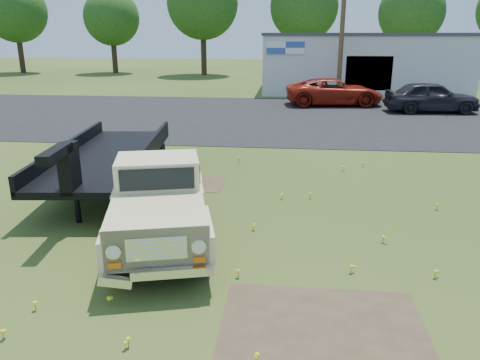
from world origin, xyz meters
name	(u,v)px	position (x,y,z in m)	size (l,w,h in m)	color
ground	(242,236)	(0.00, 0.00, 0.00)	(140.00, 140.00, 0.00)	#2B4516
asphalt_lot	(272,117)	(0.00, 15.00, 0.00)	(90.00, 14.00, 0.02)	black
dirt_patch_a	(322,323)	(1.50, -3.00, 0.00)	(3.00, 2.00, 0.01)	#433623
dirt_patch_b	(186,183)	(-2.00, 3.50, 0.00)	(2.20, 1.60, 0.01)	#433623
commercial_building	(361,62)	(6.00, 26.99, 2.10)	(14.20, 8.20, 4.15)	silver
utility_pole_mid	(342,25)	(4.00, 22.00, 4.60)	(1.60, 0.30, 9.00)	#4B3223
treeline_a	(15,11)	(-28.00, 40.00, 6.30)	(6.40, 6.40, 9.52)	#342517
treeline_b	(112,18)	(-18.00, 41.00, 5.67)	(5.76, 5.76, 8.57)	#342517
treeline_c	(203,3)	(-8.00, 39.50, 6.93)	(7.04, 7.04, 10.47)	#342517
treeline_d	(304,7)	(2.00, 40.50, 6.62)	(6.72, 6.72, 10.00)	#342517
treeline_e	(411,12)	(12.00, 39.00, 5.98)	(6.08, 6.08, 9.04)	#342517
vintage_pickup_truck	(159,199)	(-1.67, -0.37, 0.90)	(1.92, 4.94, 1.79)	beige
flatbed_trailer	(108,152)	(-4.07, 3.05, 0.97)	(2.38, 7.15, 1.95)	black
red_pickup	(334,92)	(3.51, 19.39, 0.78)	(2.60, 5.64, 1.57)	maroon
dark_sedan	(431,97)	(8.50, 17.27, 0.82)	(1.95, 4.84, 1.65)	black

